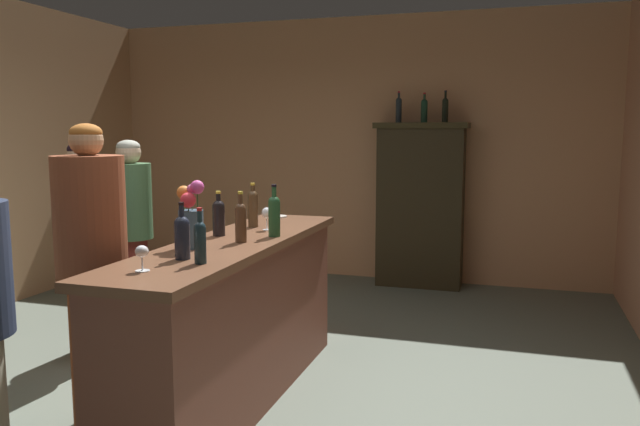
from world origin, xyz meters
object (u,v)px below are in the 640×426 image
(display_bottle_midleft, at_px, (424,109))
(wine_bottle_rose, at_px, (182,235))
(flower_arrangement, at_px, (191,219))
(display_bottle_left, at_px, (399,109))
(display_bottle_center, at_px, (445,109))
(patron_tall, at_px, (92,265))
(wine_bottle_pinot, at_px, (274,214))
(wine_glass_front, at_px, (267,214))
(wine_glass_mid, at_px, (142,253))
(bar_counter, at_px, (234,321))
(wine_bottle_riesling, at_px, (219,216))
(wine_bottle_merlot, at_px, (253,207))
(patron_by_cabinet, at_px, (131,229))
(display_cabinet, at_px, (420,202))
(patron_in_navy, at_px, (86,242))
(wine_bottle_chardonnay, at_px, (200,240))
(wine_bottle_malbec, at_px, (241,220))
(cheese_plate, at_px, (278,217))

(display_bottle_midleft, bearing_deg, wine_bottle_rose, -100.08)
(flower_arrangement, relative_size, display_bottle_left, 1.17)
(display_bottle_center, distance_m, patron_tall, 4.20)
(wine_bottle_pinot, height_order, display_bottle_midleft, display_bottle_midleft)
(wine_glass_front, xyz_separation_m, wine_glass_mid, (-0.09, -1.32, -0.02))
(bar_counter, bearing_deg, wine_bottle_riesling, 138.78)
(wine_bottle_merlot, bearing_deg, flower_arrangement, -91.41)
(wine_bottle_riesling, xyz_separation_m, patron_by_cabinet, (-1.18, 0.78, -0.26))
(flower_arrangement, relative_size, display_bottle_center, 1.18)
(display_cabinet, relative_size, wine_bottle_rose, 5.90)
(display_cabinet, height_order, wine_bottle_merlot, display_cabinet)
(wine_bottle_rose, relative_size, patron_in_navy, 0.19)
(wine_glass_front, bearing_deg, patron_by_cabinet, 160.99)
(wine_bottle_chardonnay, relative_size, wine_bottle_malbec, 0.92)
(wine_bottle_riesling, height_order, wine_bottle_rose, wine_bottle_rose)
(wine_bottle_riesling, distance_m, display_bottle_left, 3.28)
(wine_bottle_malbec, distance_m, flower_arrangement, 0.32)
(wine_bottle_malbec, bearing_deg, display_bottle_center, 76.09)
(cheese_plate, xyz_separation_m, display_bottle_left, (0.52, 2.24, 0.89))
(wine_bottle_rose, height_order, display_bottle_midleft, display_bottle_midleft)
(wine_bottle_pinot, bearing_deg, patron_by_cabinet, 155.39)
(display_bottle_center, bearing_deg, patron_in_navy, -126.49)
(wine_bottle_pinot, bearing_deg, bar_counter, -130.81)
(wine_glass_front, distance_m, patron_by_cabinet, 1.48)
(wine_bottle_riesling, height_order, cheese_plate, wine_bottle_riesling)
(wine_bottle_riesling, height_order, patron_tall, patron_tall)
(display_bottle_midleft, height_order, patron_tall, display_bottle_midleft)
(wine_bottle_rose, xyz_separation_m, patron_tall, (-0.60, 0.05, -0.21))
(wine_bottle_rose, distance_m, display_bottle_left, 3.95)
(wine_glass_front, xyz_separation_m, display_bottle_center, (0.85, 2.84, 0.77))
(display_bottle_left, bearing_deg, wine_bottle_rose, -96.13)
(display_cabinet, bearing_deg, display_bottle_midleft, -0.00)
(patron_tall, bearing_deg, display_bottle_left, 23.24)
(wine_bottle_malbec, distance_m, patron_by_cabinet, 1.72)
(wine_bottle_malbec, height_order, wine_glass_mid, wine_bottle_malbec)
(display_bottle_midleft, relative_size, patron_in_navy, 0.19)
(wine_bottle_malbec, relative_size, cheese_plate, 2.18)
(wine_bottle_chardonnay, xyz_separation_m, cheese_plate, (-0.24, 1.68, -0.12))
(patron_tall, distance_m, patron_by_cabinet, 1.62)
(bar_counter, relative_size, patron_in_navy, 1.49)
(wine_bottle_riesling, bearing_deg, patron_tall, -123.79)
(display_bottle_midleft, xyz_separation_m, patron_in_navy, (-1.98, -2.97, -1.01))
(patron_by_cabinet, bearing_deg, patron_in_navy, -60.25)
(display_bottle_midleft, relative_size, patron_tall, 0.18)
(wine_glass_mid, bearing_deg, display_cabinet, 80.38)
(display_bottle_midleft, xyz_separation_m, display_bottle_center, (0.22, 0.00, 0.00))
(wine_bottle_malbec, bearing_deg, wine_bottle_chardonnay, -84.59)
(wine_glass_mid, height_order, flower_arrangement, flower_arrangement)
(wine_bottle_pinot, height_order, wine_glass_front, wine_bottle_pinot)
(wine_bottle_rose, bearing_deg, patron_by_cabinet, 131.64)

